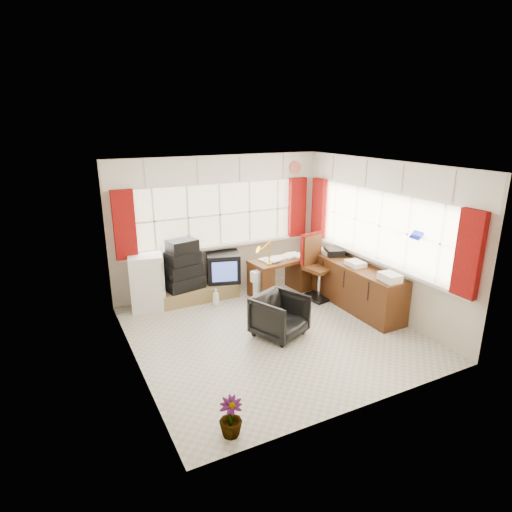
{
  "coord_description": "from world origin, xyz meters",
  "views": [
    {
      "loc": [
        -2.85,
        -5.09,
        3.07
      ],
      "look_at": [
        0.01,
        0.55,
        1.07
      ],
      "focal_mm": 30.0,
      "sensor_mm": 36.0,
      "label": 1
    }
  ],
  "objects_px": {
    "task_chair": "(315,264)",
    "office_chair": "(280,316)",
    "desk": "(280,274)",
    "crt_tv": "(223,267)",
    "radiator": "(263,287)",
    "credenza": "(355,286)",
    "tv_bench": "(199,293)",
    "mini_fridge": "(147,281)",
    "desk_lamp": "(269,248)"
  },
  "relations": [
    {
      "from": "task_chair",
      "to": "desk",
      "type": "bearing_deg",
      "value": 139.14
    },
    {
      "from": "desk_lamp",
      "to": "office_chair",
      "type": "height_order",
      "value": "desk_lamp"
    },
    {
      "from": "radiator",
      "to": "crt_tv",
      "type": "bearing_deg",
      "value": 129.4
    },
    {
      "from": "desk",
      "to": "radiator",
      "type": "bearing_deg",
      "value": -160.39
    },
    {
      "from": "desk",
      "to": "desk_lamp",
      "type": "distance_m",
      "value": 0.7
    },
    {
      "from": "mini_fridge",
      "to": "crt_tv",
      "type": "bearing_deg",
      "value": -0.76
    },
    {
      "from": "radiator",
      "to": "tv_bench",
      "type": "distance_m",
      "value": 1.16
    },
    {
      "from": "task_chair",
      "to": "mini_fridge",
      "type": "relative_size",
      "value": 1.23
    },
    {
      "from": "crt_tv",
      "to": "mini_fridge",
      "type": "xyz_separation_m",
      "value": [
        -1.39,
        0.02,
        -0.04
      ]
    },
    {
      "from": "desk",
      "to": "crt_tv",
      "type": "relative_size",
      "value": 1.7
    },
    {
      "from": "office_chair",
      "to": "desk",
      "type": "bearing_deg",
      "value": 36.19
    },
    {
      "from": "credenza",
      "to": "crt_tv",
      "type": "bearing_deg",
      "value": 138.26
    },
    {
      "from": "task_chair",
      "to": "credenza",
      "type": "distance_m",
      "value": 0.83
    },
    {
      "from": "desk",
      "to": "task_chair",
      "type": "height_order",
      "value": "task_chair"
    },
    {
      "from": "desk_lamp",
      "to": "desk",
      "type": "bearing_deg",
      "value": 26.25
    },
    {
      "from": "task_chair",
      "to": "office_chair",
      "type": "xyz_separation_m",
      "value": [
        -1.31,
        -1.03,
        -0.3
      ]
    },
    {
      "from": "desk",
      "to": "radiator",
      "type": "xyz_separation_m",
      "value": [
        -0.44,
        -0.16,
        -0.13
      ]
    },
    {
      "from": "desk",
      "to": "tv_bench",
      "type": "bearing_deg",
      "value": 164.8
    },
    {
      "from": "desk",
      "to": "crt_tv",
      "type": "distance_m",
      "value": 1.06
    },
    {
      "from": "task_chair",
      "to": "tv_bench",
      "type": "height_order",
      "value": "task_chair"
    },
    {
      "from": "office_chair",
      "to": "credenza",
      "type": "bearing_deg",
      "value": -12.8
    },
    {
      "from": "credenza",
      "to": "task_chair",
      "type": "bearing_deg",
      "value": 116.01
    },
    {
      "from": "office_chair",
      "to": "crt_tv",
      "type": "height_order",
      "value": "crt_tv"
    },
    {
      "from": "task_chair",
      "to": "tv_bench",
      "type": "xyz_separation_m",
      "value": [
        -1.93,
        0.81,
        -0.49
      ]
    },
    {
      "from": "office_chair",
      "to": "radiator",
      "type": "xyz_separation_m",
      "value": [
        0.4,
        1.28,
        -0.08
      ]
    },
    {
      "from": "crt_tv",
      "to": "mini_fridge",
      "type": "height_order",
      "value": "mini_fridge"
    },
    {
      "from": "credenza",
      "to": "mini_fridge",
      "type": "height_order",
      "value": "mini_fridge"
    },
    {
      "from": "task_chair",
      "to": "radiator",
      "type": "bearing_deg",
      "value": 164.71
    },
    {
      "from": "desk_lamp",
      "to": "mini_fridge",
      "type": "xyz_separation_m",
      "value": [
        -2.02,
        0.64,
        -0.49
      ]
    },
    {
      "from": "desk",
      "to": "radiator",
      "type": "height_order",
      "value": "desk"
    },
    {
      "from": "tv_bench",
      "to": "mini_fridge",
      "type": "bearing_deg",
      "value": 174.86
    },
    {
      "from": "task_chair",
      "to": "office_chair",
      "type": "bearing_deg",
      "value": -141.95
    },
    {
      "from": "task_chair",
      "to": "mini_fridge",
      "type": "xyz_separation_m",
      "value": [
        -2.82,
        0.88,
        -0.15
      ]
    },
    {
      "from": "tv_bench",
      "to": "mini_fridge",
      "type": "xyz_separation_m",
      "value": [
        -0.89,
        0.08,
        0.35
      ]
    },
    {
      "from": "desk",
      "to": "credenza",
      "type": "height_order",
      "value": "credenza"
    },
    {
      "from": "desk_lamp",
      "to": "mini_fridge",
      "type": "distance_m",
      "value": 2.17
    },
    {
      "from": "radiator",
      "to": "credenza",
      "type": "height_order",
      "value": "credenza"
    },
    {
      "from": "desk",
      "to": "credenza",
      "type": "distance_m",
      "value": 1.39
    },
    {
      "from": "desk",
      "to": "credenza",
      "type": "relative_size",
      "value": 0.6
    },
    {
      "from": "desk",
      "to": "tv_bench",
      "type": "distance_m",
      "value": 1.53
    },
    {
      "from": "desk",
      "to": "credenza",
      "type": "xyz_separation_m",
      "value": [
        0.82,
        -1.12,
        0.02
      ]
    },
    {
      "from": "task_chair",
      "to": "radiator",
      "type": "relative_size",
      "value": 1.99
    },
    {
      "from": "desk_lamp",
      "to": "task_chair",
      "type": "relative_size",
      "value": 0.37
    },
    {
      "from": "desk_lamp",
      "to": "radiator",
      "type": "relative_size",
      "value": 0.75
    },
    {
      "from": "office_chair",
      "to": "mini_fridge",
      "type": "relative_size",
      "value": 0.74
    },
    {
      "from": "office_chair",
      "to": "mini_fridge",
      "type": "xyz_separation_m",
      "value": [
        -1.5,
        1.91,
        0.16
      ]
    },
    {
      "from": "desk",
      "to": "task_chair",
      "type": "distance_m",
      "value": 0.67
    },
    {
      "from": "credenza",
      "to": "mini_fridge",
      "type": "xyz_separation_m",
      "value": [
        -3.16,
        1.6,
        0.09
      ]
    },
    {
      "from": "task_chair",
      "to": "radiator",
      "type": "distance_m",
      "value": 1.03
    },
    {
      "from": "desk",
      "to": "crt_tv",
      "type": "bearing_deg",
      "value": 154.32
    }
  ]
}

